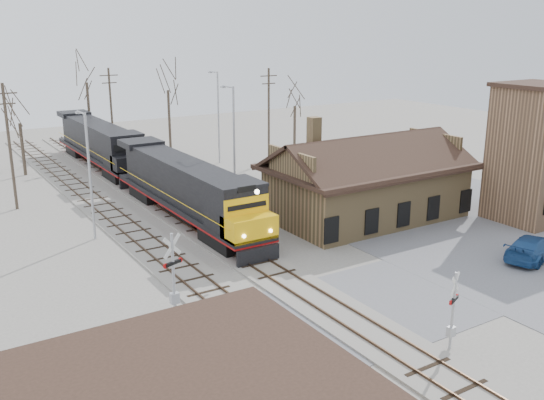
% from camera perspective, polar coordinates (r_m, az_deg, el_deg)
% --- Properties ---
extents(ground, '(140.00, 140.00, 0.00)m').
position_cam_1_polar(ground, '(31.69, 6.47, -10.74)').
color(ground, gray).
rests_on(ground, ground).
extents(road, '(60.00, 9.00, 0.03)m').
position_cam_1_polar(road, '(31.69, 6.47, -10.72)').
color(road, '#5D5D62').
rests_on(road, ground).
extents(parking_lot, '(22.00, 26.00, 0.03)m').
position_cam_1_polar(parking_lot, '(46.54, 20.92, -2.84)').
color(parking_lot, '#5D5D62').
rests_on(parking_lot, ground).
extents(track_main, '(3.40, 90.00, 0.24)m').
position_cam_1_polar(track_main, '(43.41, -5.95, -3.09)').
color(track_main, gray).
rests_on(track_main, ground).
extents(track_siding, '(3.40, 90.00, 0.24)m').
position_cam_1_polar(track_siding, '(41.75, -11.50, -4.13)').
color(track_siding, gray).
rests_on(track_siding, ground).
extents(depot, '(15.20, 9.31, 7.90)m').
position_cam_1_polar(depot, '(46.76, 8.91, 1.19)').
color(depot, olive).
rests_on(depot, ground).
extents(signal_tower, '(6.00, 5.40, 10.30)m').
position_cam_1_polar(signal_tower, '(49.35, 23.68, 3.99)').
color(signal_tower, '#986E4D').
rests_on(signal_tower, ground).
extents(locomotive_lead, '(3.19, 21.38, 4.75)m').
position_cam_1_polar(locomotive_lead, '(45.47, -7.84, 0.93)').
color(locomotive_lead, black).
rests_on(locomotive_lead, ground).
extents(locomotive_trailing, '(3.19, 21.38, 4.50)m').
position_cam_1_polar(locomotive_trailing, '(65.37, -15.82, 5.08)').
color(locomotive_trailing, black).
rests_on(locomotive_trailing, ground).
extents(crossbuck_near, '(1.02, 0.49, 3.75)m').
position_cam_1_polar(crossbuck_near, '(28.96, 16.65, -10.13)').
color(crossbuck_near, '#A5A8AD').
rests_on(crossbuck_near, ground).
extents(crossbuck_far, '(1.22, 0.52, 4.47)m').
position_cam_1_polar(crossbuck_far, '(30.95, -9.24, -7.31)').
color(crossbuck_far, '#A5A8AD').
rests_on(crossbuck_far, ground).
extents(parked_car, '(5.65, 3.50, 1.53)m').
position_cam_1_polar(parked_car, '(41.78, 23.31, -4.13)').
color(parked_car, navy).
rests_on(parked_car, ground).
extents(streetlight_a, '(0.25, 2.04, 8.78)m').
position_cam_1_polar(streetlight_a, '(42.76, -16.86, 2.77)').
color(streetlight_a, '#A5A8AD').
rests_on(streetlight_a, ground).
extents(streetlight_b, '(0.25, 2.04, 9.74)m').
position_cam_1_polar(streetlight_b, '(48.71, -3.67, 5.57)').
color(streetlight_b, '#A5A8AD').
rests_on(streetlight_b, ground).
extents(streetlight_c, '(0.25, 2.04, 9.71)m').
position_cam_1_polar(streetlight_c, '(65.11, -5.13, 8.17)').
color(streetlight_c, '#A5A8AD').
rests_on(streetlight_c, ground).
extents(utility_pole_a, '(2.00, 0.24, 10.07)m').
position_cam_1_polar(utility_pole_a, '(52.03, -23.47, 4.78)').
color(utility_pole_a, '#382D23').
rests_on(utility_pole_a, ground).
extents(utility_pole_b, '(2.00, 0.24, 9.94)m').
position_cam_1_polar(utility_pole_b, '(69.39, -14.87, 8.02)').
color(utility_pole_b, '#382D23').
rests_on(utility_pole_b, ground).
extents(utility_pole_c, '(2.00, 0.24, 10.04)m').
position_cam_1_polar(utility_pole_c, '(65.23, -0.31, 8.11)').
color(utility_pole_c, '#382D23').
rests_on(utility_pole_c, ground).
extents(tree_b, '(3.44, 3.44, 8.44)m').
position_cam_1_polar(tree_b, '(64.05, -22.73, 7.41)').
color(tree_b, '#382D23').
rests_on(tree_b, ground).
extents(tree_c, '(5.35, 5.35, 13.10)m').
position_cam_1_polar(tree_c, '(74.01, -17.13, 11.55)').
color(tree_c, '#382D23').
rests_on(tree_c, ground).
extents(tree_d, '(4.78, 4.78, 11.72)m').
position_cam_1_polar(tree_d, '(71.54, -9.81, 11.09)').
color(tree_d, '#382D23').
rests_on(tree_d, ground).
extents(tree_e, '(3.54, 3.54, 8.68)m').
position_cam_1_polar(tree_e, '(71.26, 2.17, 9.52)').
color(tree_e, '#382D23').
rests_on(tree_e, ground).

